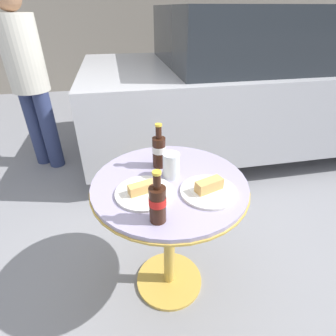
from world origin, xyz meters
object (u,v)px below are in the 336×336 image
(lunch_plate_near, at_px, (144,191))
(pedestrian, at_px, (28,75))
(cola_bottle_left, at_px, (158,202))
(lunch_plate_far, at_px, (209,190))
(parked_car, at_px, (264,85))
(drinking_glass, at_px, (171,167))
(bistro_table, at_px, (169,208))
(cola_bottle_right, at_px, (159,150))

(lunch_plate_near, bearing_deg, pedestrian, 115.79)
(cola_bottle_left, height_order, lunch_plate_far, cola_bottle_left)
(cola_bottle_left, height_order, parked_car, parked_car)
(pedestrian, bearing_deg, lunch_plate_near, -64.21)
(cola_bottle_left, distance_m, drinking_glass, 0.30)
(drinking_glass, relative_size, parked_car, 0.03)
(bistro_table, height_order, lunch_plate_far, lunch_plate_far)
(bistro_table, xyz_separation_m, lunch_plate_far, (0.15, -0.12, 0.17))
(lunch_plate_far, bearing_deg, parked_car, 55.24)
(drinking_glass, relative_size, lunch_plate_far, 0.50)
(lunch_plate_near, relative_size, lunch_plate_far, 1.02)
(lunch_plate_near, bearing_deg, bistro_table, 30.37)
(parked_car, bearing_deg, bistro_table, -129.61)
(parked_car, bearing_deg, drinking_glass, -129.88)
(lunch_plate_near, bearing_deg, drinking_glass, 37.49)
(cola_bottle_left, relative_size, cola_bottle_right, 0.96)
(cola_bottle_left, height_order, drinking_glass, cola_bottle_left)
(cola_bottle_right, relative_size, lunch_plate_near, 0.89)
(bistro_table, bearing_deg, cola_bottle_left, -111.19)
(bistro_table, distance_m, drinking_glass, 0.22)
(lunch_plate_far, height_order, pedestrian, pedestrian)
(bistro_table, distance_m, pedestrian, 1.93)
(lunch_plate_near, bearing_deg, lunch_plate_far, -9.46)
(cola_bottle_right, relative_size, lunch_plate_far, 0.91)
(cola_bottle_left, relative_size, parked_car, 0.05)
(bistro_table, bearing_deg, lunch_plate_far, -38.73)
(cola_bottle_right, height_order, drinking_glass, cola_bottle_right)
(cola_bottle_right, bearing_deg, lunch_plate_near, -115.08)
(lunch_plate_near, bearing_deg, cola_bottle_left, -79.98)
(lunch_plate_near, height_order, lunch_plate_far, lunch_plate_far)
(bistro_table, xyz_separation_m, lunch_plate_near, (-0.13, -0.07, 0.17))
(cola_bottle_right, relative_size, drinking_glass, 1.83)
(parked_car, distance_m, pedestrian, 2.41)
(cola_bottle_left, xyz_separation_m, drinking_glass, (0.11, 0.28, -0.03))
(lunch_plate_far, height_order, parked_car, parked_car)
(parked_car, bearing_deg, cola_bottle_left, -127.70)
(cola_bottle_right, distance_m, pedestrian, 1.77)
(drinking_glass, height_order, pedestrian, pedestrian)
(pedestrian, bearing_deg, cola_bottle_right, -58.12)
(pedestrian, bearing_deg, parked_car, 2.21)
(cola_bottle_right, distance_m, lunch_plate_near, 0.25)
(cola_bottle_left, bearing_deg, pedestrian, 114.48)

